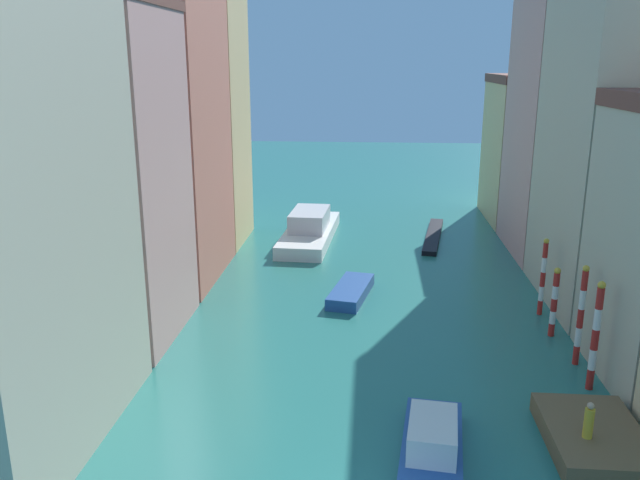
{
  "coord_description": "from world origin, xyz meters",
  "views": [
    {
      "loc": [
        -0.29,
        -16.46,
        14.29
      ],
      "look_at": [
        -3.98,
        29.19,
        1.5
      ],
      "focal_mm": 36.06,
      "sensor_mm": 36.0,
      "label": 1
    }
  ],
  "objects_px": {
    "person_on_dock": "(589,421)",
    "mooring_pole_1": "(581,315)",
    "mooring_pole_2": "(554,301)",
    "mooring_pole_3": "(543,276)",
    "vaporetto_white": "(310,229)",
    "motorboat_0": "(432,448)",
    "motorboat_1": "(351,291)",
    "gondola_black": "(433,236)",
    "mooring_pole_0": "(595,335)",
    "waterfront_dock": "(594,437)"
  },
  "relations": [
    {
      "from": "mooring_pole_1",
      "to": "mooring_pole_2",
      "type": "distance_m",
      "value": 3.41
    },
    {
      "from": "motorboat_0",
      "to": "mooring_pole_2",
      "type": "bearing_deg",
      "value": 58.33
    },
    {
      "from": "mooring_pole_2",
      "to": "motorboat_0",
      "type": "distance_m",
      "value": 14.2
    },
    {
      "from": "mooring_pole_1",
      "to": "mooring_pole_2",
      "type": "bearing_deg",
      "value": 95.06
    },
    {
      "from": "motorboat_0",
      "to": "person_on_dock",
      "type": "bearing_deg",
      "value": 9.16
    },
    {
      "from": "waterfront_dock",
      "to": "motorboat_0",
      "type": "height_order",
      "value": "motorboat_0"
    },
    {
      "from": "vaporetto_white",
      "to": "mooring_pole_3",
      "type": "bearing_deg",
      "value": -45.15
    },
    {
      "from": "mooring_pole_2",
      "to": "vaporetto_white",
      "type": "distance_m",
      "value": 23.4
    },
    {
      "from": "mooring_pole_3",
      "to": "motorboat_0",
      "type": "height_order",
      "value": "mooring_pole_3"
    },
    {
      "from": "mooring_pole_1",
      "to": "gondola_black",
      "type": "relative_size",
      "value": 0.47
    },
    {
      "from": "waterfront_dock",
      "to": "mooring_pole_1",
      "type": "distance_m",
      "value": 7.59
    },
    {
      "from": "gondola_black",
      "to": "motorboat_0",
      "type": "distance_m",
      "value": 31.72
    },
    {
      "from": "mooring_pole_3",
      "to": "motorboat_0",
      "type": "xyz_separation_m",
      "value": [
        -7.55,
        -15.07,
        -1.72
      ]
    },
    {
      "from": "person_on_dock",
      "to": "mooring_pole_1",
      "type": "bearing_deg",
      "value": 76.05
    },
    {
      "from": "motorboat_1",
      "to": "gondola_black",
      "type": "bearing_deg",
      "value": 66.21
    },
    {
      "from": "mooring_pole_3",
      "to": "motorboat_0",
      "type": "relative_size",
      "value": 0.65
    },
    {
      "from": "motorboat_1",
      "to": "mooring_pole_2",
      "type": "bearing_deg",
      "value": -24.61
    },
    {
      "from": "waterfront_dock",
      "to": "mooring_pole_3",
      "type": "distance_m",
      "value": 13.71
    },
    {
      "from": "motorboat_0",
      "to": "motorboat_1",
      "type": "relative_size",
      "value": 1.23
    },
    {
      "from": "gondola_black",
      "to": "motorboat_0",
      "type": "relative_size",
      "value": 1.52
    },
    {
      "from": "vaporetto_white",
      "to": "person_on_dock",
      "type": "bearing_deg",
      "value": -65.66
    },
    {
      "from": "mooring_pole_3",
      "to": "motorboat_1",
      "type": "bearing_deg",
      "value": 169.86
    },
    {
      "from": "waterfront_dock",
      "to": "gondola_black",
      "type": "bearing_deg",
      "value": 96.53
    },
    {
      "from": "mooring_pole_0",
      "to": "motorboat_1",
      "type": "bearing_deg",
      "value": 135.73
    },
    {
      "from": "mooring_pole_3",
      "to": "gondola_black",
      "type": "relative_size",
      "value": 0.43
    },
    {
      "from": "vaporetto_white",
      "to": "gondola_black",
      "type": "distance_m",
      "value": 10.4
    },
    {
      "from": "vaporetto_white",
      "to": "waterfront_dock",
      "type": "bearing_deg",
      "value": -64.35
    },
    {
      "from": "waterfront_dock",
      "to": "person_on_dock",
      "type": "bearing_deg",
      "value": -128.58
    },
    {
      "from": "motorboat_0",
      "to": "motorboat_1",
      "type": "distance_m",
      "value": 17.43
    },
    {
      "from": "mooring_pole_0",
      "to": "mooring_pole_1",
      "type": "xyz_separation_m",
      "value": [
        0.12,
        2.49,
        -0.04
      ]
    },
    {
      "from": "gondola_black",
      "to": "motorboat_1",
      "type": "xyz_separation_m",
      "value": [
        -6.4,
        -14.53,
        0.18
      ]
    },
    {
      "from": "waterfront_dock",
      "to": "mooring_pole_0",
      "type": "height_order",
      "value": "mooring_pole_0"
    },
    {
      "from": "mooring_pole_3",
      "to": "vaporetto_white",
      "type": "height_order",
      "value": "mooring_pole_3"
    },
    {
      "from": "person_on_dock",
      "to": "mooring_pole_1",
      "type": "height_order",
      "value": "mooring_pole_1"
    },
    {
      "from": "motorboat_0",
      "to": "motorboat_1",
      "type": "height_order",
      "value": "motorboat_0"
    },
    {
      "from": "mooring_pole_0",
      "to": "mooring_pole_2",
      "type": "bearing_deg",
      "value": 91.7
    },
    {
      "from": "mooring_pole_3",
      "to": "vaporetto_white",
      "type": "xyz_separation_m",
      "value": [
        -14.95,
        15.03,
        -1.44
      ]
    },
    {
      "from": "mooring_pole_2",
      "to": "mooring_pole_3",
      "type": "height_order",
      "value": "mooring_pole_3"
    },
    {
      "from": "mooring_pole_2",
      "to": "mooring_pole_3",
      "type": "xyz_separation_m",
      "value": [
        0.13,
        3.04,
        0.37
      ]
    },
    {
      "from": "person_on_dock",
      "to": "mooring_pole_3",
      "type": "relative_size",
      "value": 0.31
    },
    {
      "from": "mooring_pole_1",
      "to": "mooring_pole_0",
      "type": "bearing_deg",
      "value": -92.82
    },
    {
      "from": "mooring_pole_1",
      "to": "vaporetto_white",
      "type": "height_order",
      "value": "mooring_pole_1"
    },
    {
      "from": "person_on_dock",
      "to": "mooring_pole_3",
      "type": "distance_m",
      "value": 14.28
    },
    {
      "from": "mooring_pole_1",
      "to": "motorboat_0",
      "type": "xyz_separation_m",
      "value": [
        -7.72,
        -8.69,
        -1.95
      ]
    },
    {
      "from": "mooring_pole_0",
      "to": "motorboat_0",
      "type": "relative_size",
      "value": 0.72
    },
    {
      "from": "mooring_pole_0",
      "to": "mooring_pole_3",
      "type": "bearing_deg",
      "value": 90.3
    },
    {
      "from": "mooring_pole_1",
      "to": "mooring_pole_3",
      "type": "distance_m",
      "value": 6.39
    },
    {
      "from": "mooring_pole_2",
      "to": "gondola_black",
      "type": "bearing_deg",
      "value": 103.14
    },
    {
      "from": "person_on_dock",
      "to": "mooring_pole_1",
      "type": "relative_size",
      "value": 0.28
    },
    {
      "from": "mooring_pole_3",
      "to": "gondola_black",
      "type": "distance_m",
      "value": 17.3
    }
  ]
}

